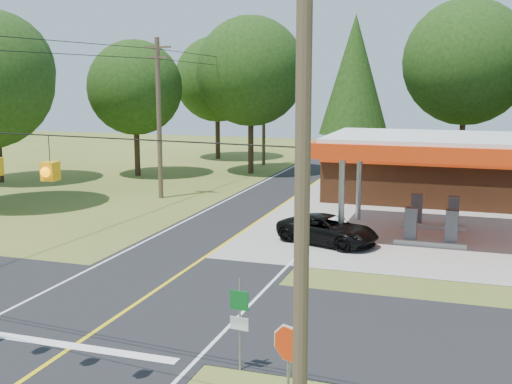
% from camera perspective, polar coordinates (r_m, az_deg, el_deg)
% --- Properties ---
extents(ground, '(120.00, 120.00, 0.00)m').
position_cam_1_polar(ground, '(22.31, -10.71, -9.84)').
color(ground, '#495D20').
rests_on(ground, ground).
extents(main_highway, '(8.00, 120.00, 0.02)m').
position_cam_1_polar(main_highway, '(22.31, -10.72, -9.82)').
color(main_highway, black).
rests_on(main_highway, ground).
extents(cross_road, '(70.00, 7.00, 0.02)m').
position_cam_1_polar(cross_road, '(22.31, -10.72, -9.81)').
color(cross_road, black).
rests_on(cross_road, ground).
extents(lane_center_yellow, '(0.15, 110.00, 0.00)m').
position_cam_1_polar(lane_center_yellow, '(22.30, -10.72, -9.78)').
color(lane_center_yellow, yellow).
rests_on(lane_center_yellow, main_highway).
extents(gas_canopy, '(10.60, 7.40, 4.88)m').
position_cam_1_polar(gas_canopy, '(31.49, 15.74, 3.75)').
color(gas_canopy, gray).
rests_on(gas_canopy, ground).
extents(convenience_store, '(16.40, 7.55, 3.80)m').
position_cam_1_polar(convenience_store, '(41.65, 17.61, 1.87)').
color(convenience_store, brown).
rests_on(convenience_store, ground).
extents(utility_pole_near_right, '(1.80, 0.30, 11.50)m').
position_cam_1_polar(utility_pole_near_right, '(11.74, 4.16, 2.31)').
color(utility_pole_near_right, '#473828').
rests_on(utility_pole_near_right, ground).
extents(utility_pole_far_left, '(1.80, 0.30, 10.00)m').
position_cam_1_polar(utility_pole_far_left, '(40.71, -8.62, 6.70)').
color(utility_pole_far_left, '#473828').
rests_on(utility_pole_far_left, ground).
extents(utility_pole_north, '(0.30, 0.30, 9.50)m').
position_cam_1_polar(utility_pole_north, '(55.95, 0.69, 7.25)').
color(utility_pole_north, '#473828').
rests_on(utility_pole_north, ground).
extents(treeline_backdrop, '(70.27, 51.59, 13.30)m').
position_cam_1_polar(treeline_backdrop, '(43.35, 5.64, 9.99)').
color(treeline_backdrop, '#332316').
rests_on(treeline_backdrop, ground).
extents(suv_car, '(6.02, 6.02, 1.31)m').
position_cam_1_polar(suv_car, '(29.69, 6.42, -3.37)').
color(suv_car, black).
rests_on(suv_car, ground).
extents(octagonal_stop_sign, '(0.79, 0.40, 2.46)m').
position_cam_1_polar(octagonal_stop_sign, '(13.94, 2.90, -14.09)').
color(octagonal_stop_sign, gray).
rests_on(octagonal_stop_sign, ground).
extents(route_sign_post, '(0.51, 0.11, 2.51)m').
position_cam_1_polar(route_sign_post, '(16.81, -1.48, -10.95)').
color(route_sign_post, gray).
rests_on(route_sign_post, ground).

